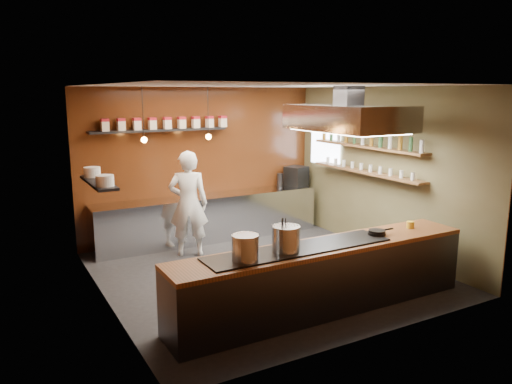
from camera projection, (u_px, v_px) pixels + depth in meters
floor at (264, 273)px, 8.14m from camera, size 5.00×5.00×0.00m
back_wall at (202, 163)px, 9.99m from camera, size 5.00×0.00×5.00m
left_wall at (103, 199)px, 6.66m from camera, size 0.00×5.00×5.00m
right_wall at (384, 171)px, 9.04m from camera, size 0.00×5.00×5.00m
ceiling at (265, 85)px, 7.55m from camera, size 5.00×5.00×0.00m
window_pane at (325, 141)px, 10.39m from camera, size 0.00×1.00×1.00m
prep_counter at (210, 218)px, 9.92m from camera, size 4.60×0.65×0.90m
pass_counter at (324, 277)px, 6.68m from camera, size 4.40×0.72×0.94m
tin_shelf at (160, 130)px, 9.31m from camera, size 2.60×0.26×0.04m
plate_shelf at (99, 183)px, 7.58m from camera, size 0.30×1.40×0.04m
bottle_shelf_upper at (367, 147)px, 9.14m from camera, size 0.26×2.80×0.04m
bottle_shelf_lower at (366, 172)px, 9.23m from camera, size 0.26×2.80×0.04m
extractor_hood at (348, 117)px, 7.93m from camera, size 1.20×2.00×0.72m
pendant_left at (144, 137)px, 8.51m from camera, size 0.10×0.10×0.95m
pendant_right at (208, 134)px, 9.08m from camera, size 0.10×0.10×0.95m
storage_tins at (167, 123)px, 9.35m from camera, size 2.43×0.13×0.22m
plate_stacks at (98, 176)px, 7.56m from camera, size 0.26×1.16×0.16m
bottles at (367, 139)px, 9.11m from camera, size 0.06×2.66×0.24m
wine_glasses at (366, 167)px, 9.21m from camera, size 0.07×2.37×0.13m
stockpot_large at (245, 248)px, 5.89m from camera, size 0.35×0.35×0.32m
stockpot_small at (286, 239)px, 6.21m from camera, size 0.46×0.46×0.33m
utensil_crock at (284, 243)px, 6.26m from camera, size 0.17×0.17×0.20m
frying_pan at (377, 232)px, 7.00m from camera, size 0.43×0.26×0.06m
butter_jar at (410, 225)px, 7.39m from camera, size 0.15×0.15×0.10m
espresso_machine at (296, 176)px, 10.85m from camera, size 0.52×0.51×0.42m
chef at (188, 204)px, 8.86m from camera, size 0.82×0.70×1.90m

